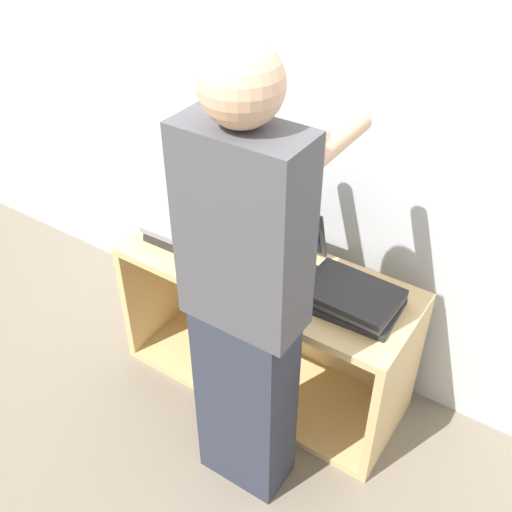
{
  "coord_description": "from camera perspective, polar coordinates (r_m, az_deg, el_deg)",
  "views": [
    {
      "loc": [
        1.04,
        -1.41,
        2.24
      ],
      "look_at": [
        0.0,
        0.17,
        0.8
      ],
      "focal_mm": 42.0,
      "sensor_mm": 36.0,
      "label": 1
    }
  ],
  "objects": [
    {
      "name": "person",
      "position": [
        1.99,
        -0.97,
        -4.7
      ],
      "size": [
        0.4,
        0.54,
        1.78
      ],
      "color": "#2D3342",
      "rests_on": "ground_plane"
    },
    {
      "name": "laptop_stack_right",
      "position": [
        2.34,
        9.08,
        -3.93
      ],
      "size": [
        0.38,
        0.27,
        0.08
      ],
      "color": "#232326",
      "rests_on": "cart"
    },
    {
      "name": "wall_back",
      "position": [
        2.48,
        5.51,
        12.45
      ],
      "size": [
        8.0,
        0.05,
        2.4
      ],
      "color": "silver",
      "rests_on": "ground_plane"
    },
    {
      "name": "laptop_stack_left",
      "position": [
        2.66,
        -6.13,
        2.2
      ],
      "size": [
        0.38,
        0.27,
        0.08
      ],
      "color": "#232326",
      "rests_on": "cart"
    },
    {
      "name": "ground_plane",
      "position": [
        2.84,
        -1.96,
        -14.68
      ],
      "size": [
        12.0,
        12.0,
        0.0
      ],
      "primitive_type": "plane",
      "color": "#756B5B"
    },
    {
      "name": "cart",
      "position": [
        2.76,
        1.58,
        -6.13
      ],
      "size": [
        1.3,
        0.49,
        0.68
      ],
      "color": "tan",
      "rests_on": "ground_plane"
    },
    {
      "name": "laptop_open",
      "position": [
        2.5,
        1.6,
        0.25
      ],
      "size": [
        0.36,
        0.33,
        0.26
      ],
      "color": "#333338",
      "rests_on": "cart"
    }
  ]
}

